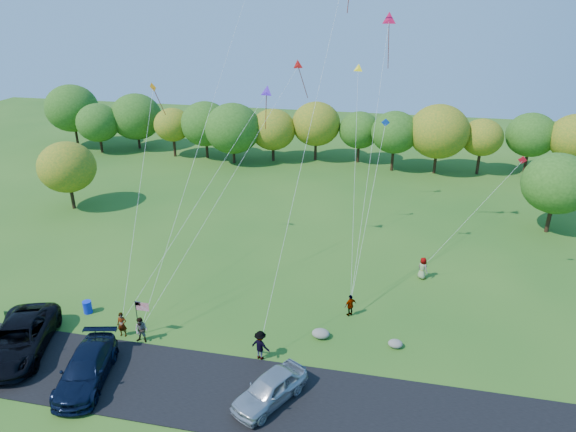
% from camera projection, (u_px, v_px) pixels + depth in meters
% --- Properties ---
extents(ground, '(140.00, 140.00, 0.00)m').
position_uv_depth(ground, '(222.00, 344.00, 32.26)').
color(ground, '#265919').
rests_on(ground, ground).
extents(asphalt_lane, '(44.00, 6.00, 0.06)m').
position_uv_depth(asphalt_lane, '(199.00, 388.00, 28.66)').
color(asphalt_lane, black).
rests_on(asphalt_lane, ground).
extents(treeline, '(76.64, 28.09, 8.15)m').
position_uv_depth(treeline, '(319.00, 131.00, 62.60)').
color(treeline, '#362213').
rests_on(treeline, ground).
extents(minivan_dark, '(5.25, 7.66, 1.95)m').
position_uv_depth(minivan_dark, '(19.00, 339.00, 31.10)').
color(minivan_dark, black).
rests_on(minivan_dark, asphalt_lane).
extents(minivan_navy, '(3.59, 6.20, 1.69)m').
position_uv_depth(minivan_navy, '(86.00, 369.00, 28.80)').
color(minivan_navy, black).
rests_on(minivan_navy, asphalt_lane).
extents(minivan_silver, '(3.96, 5.02, 1.60)m').
position_uv_depth(minivan_silver, '(270.00, 389.00, 27.41)').
color(minivan_silver, '#B5B8C1').
rests_on(minivan_silver, asphalt_lane).
extents(flyer_a, '(0.67, 0.49, 1.70)m').
position_uv_depth(flyer_a, '(122.00, 325.00, 32.72)').
color(flyer_a, '#4C4C59').
rests_on(flyer_a, ground).
extents(flyer_b, '(0.86, 0.67, 1.76)m').
position_uv_depth(flyer_b, '(141.00, 330.00, 32.14)').
color(flyer_b, '#4C4C59').
rests_on(flyer_b, ground).
extents(flyer_c, '(1.39, 1.03, 1.91)m').
position_uv_depth(flyer_c, '(260.00, 345.00, 30.64)').
color(flyer_c, '#4C4C59').
rests_on(flyer_c, ground).
extents(flyer_d, '(0.96, 0.92, 1.61)m').
position_uv_depth(flyer_d, '(350.00, 305.00, 34.83)').
color(flyer_d, '#4C4C59').
rests_on(flyer_d, ground).
extents(flyer_e, '(1.00, 1.02, 1.77)m').
position_uv_depth(flyer_e, '(423.00, 268.00, 39.35)').
color(flyer_e, '#4C4C59').
rests_on(flyer_e, ground).
extents(park_bench, '(2.01, 0.64, 1.11)m').
position_uv_depth(park_bench, '(21.00, 317.00, 33.88)').
color(park_bench, '#133513').
rests_on(park_bench, ground).
extents(trash_barrel, '(0.59, 0.59, 0.89)m').
position_uv_depth(trash_barrel, '(87.00, 307.00, 35.27)').
color(trash_barrel, '#0E29DA').
rests_on(trash_barrel, ground).
extents(flag_assembly, '(0.94, 0.61, 2.54)m').
position_uv_depth(flag_assembly, '(140.00, 310.00, 32.37)').
color(flag_assembly, black).
rests_on(flag_assembly, ground).
extents(boulder_near, '(1.14, 0.89, 0.57)m').
position_uv_depth(boulder_near, '(321.00, 334.00, 32.79)').
color(boulder_near, gray).
rests_on(boulder_near, ground).
extents(boulder_far, '(0.91, 0.76, 0.47)m').
position_uv_depth(boulder_far, '(395.00, 344.00, 31.92)').
color(boulder_far, gray).
rests_on(boulder_far, ground).
extents(kites_aloft, '(27.32, 6.69, 15.35)m').
position_uv_depth(kites_aloft, '(323.00, 19.00, 36.87)').
color(kites_aloft, '#FC1C54').
rests_on(kites_aloft, ground).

